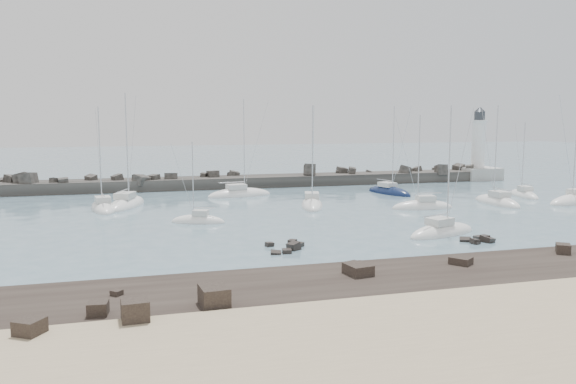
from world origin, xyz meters
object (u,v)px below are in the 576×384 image
(sailboat_4, at_px, (198,222))
(sailboat_9, at_px, (497,203))
(sailboat_11, at_px, (523,196))
(sailboat_5, at_px, (312,206))
(sailboat_8, at_px, (422,207))
(sailboat_1, at_px, (103,209))
(sailboat_10, at_px, (576,202))
(lighthouse, at_px, (478,163))
(sailboat_3, at_px, (239,195))
(sailboat_7, at_px, (389,193))
(sailboat_2, at_px, (127,205))
(sailboat_6, at_px, (442,233))

(sailboat_4, height_order, sailboat_9, sailboat_9)
(sailboat_4, xyz_separation_m, sailboat_9, (40.90, 3.18, 0.01))
(sailboat_9, distance_m, sailboat_11, 9.95)
(sailboat_5, relative_size, sailboat_8, 1.11)
(sailboat_1, height_order, sailboat_9, sailboat_9)
(sailboat_10, distance_m, sailboat_11, 7.95)
(lighthouse, distance_m, sailboat_9, 33.48)
(sailboat_1, xyz_separation_m, sailboat_3, (19.21, 8.08, -0.00))
(sailboat_3, height_order, sailboat_10, sailboat_10)
(sailboat_3, bearing_deg, sailboat_7, -8.19)
(sailboat_5, height_order, sailboat_11, sailboat_5)
(lighthouse, relative_size, sailboat_1, 1.03)
(sailboat_7, height_order, sailboat_9, sailboat_7)
(lighthouse, relative_size, sailboat_7, 1.00)
(lighthouse, xyz_separation_m, sailboat_7, (-25.84, -14.91, -2.95))
(sailboat_1, distance_m, sailboat_11, 60.11)
(sailboat_10, bearing_deg, sailboat_1, 169.56)
(sailboat_3, distance_m, sailboat_4, 22.26)
(sailboat_2, relative_size, sailboat_4, 1.64)
(sailboat_1, height_order, sailboat_5, sailboat_5)
(sailboat_3, xyz_separation_m, sailboat_7, (23.02, -3.31, -0.01))
(sailboat_8, bearing_deg, sailboat_6, -112.57)
(sailboat_3, bearing_deg, lighthouse, 13.36)
(sailboat_3, bearing_deg, sailboat_2, -159.75)
(sailboat_3, relative_size, sailboat_11, 1.30)
(lighthouse, distance_m, sailboat_10, 31.83)
(sailboat_4, distance_m, sailboat_5, 17.57)
(sailboat_6, bearing_deg, sailboat_2, 137.76)
(sailboat_4, xyz_separation_m, sailboat_8, (29.12, 2.34, 0.01))
(sailboat_10, bearing_deg, sailboat_4, -178.96)
(sailboat_8, bearing_deg, sailboat_1, 165.71)
(sailboat_9, bearing_deg, sailboat_5, 169.90)
(sailboat_7, relative_size, sailboat_9, 1.01)
(sailboat_1, distance_m, sailboat_7, 42.50)
(lighthouse, bearing_deg, sailboat_4, -150.75)
(lighthouse, bearing_deg, sailboat_7, -150.01)
(sailboat_7, bearing_deg, sailboat_9, -56.45)
(lighthouse, bearing_deg, sailboat_8, -133.51)
(sailboat_2, relative_size, sailboat_11, 1.34)
(sailboat_5, bearing_deg, sailboat_8, -21.77)
(sailboat_9, bearing_deg, sailboat_6, -138.19)
(sailboat_10, bearing_deg, sailboat_3, 155.65)
(lighthouse, relative_size, sailboat_3, 0.93)
(sailboat_5, relative_size, sailboat_9, 0.99)
(sailboat_2, height_order, sailboat_4, sailboat_2)
(sailboat_1, height_order, sailboat_10, sailboat_10)
(sailboat_4, height_order, sailboat_6, sailboat_6)
(sailboat_6, relative_size, sailboat_11, 1.15)
(sailboat_6, height_order, sailboat_10, sailboat_10)
(sailboat_2, relative_size, sailboat_10, 1.01)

